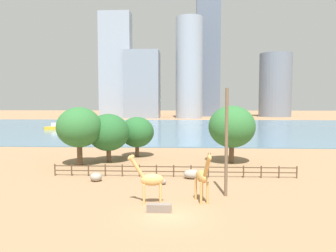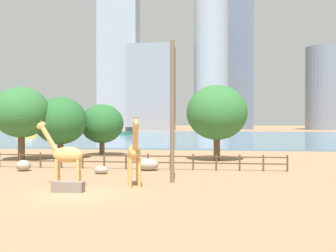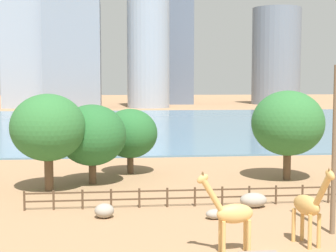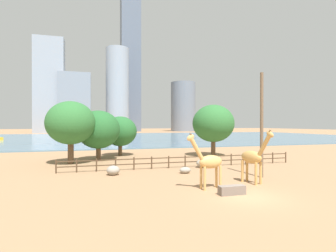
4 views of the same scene
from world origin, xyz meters
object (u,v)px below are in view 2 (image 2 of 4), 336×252
feeding_trough (68,187)px  boat_ferry (128,132)px  giraffe_companion (134,153)px  utility_pole (172,112)px  giraffe_tall (65,155)px  boulder_by_pole (148,164)px  boulder_small (101,170)px  tree_left_small (217,113)px  tree_center_broad (60,121)px  tree_right_tall (102,124)px  boulder_near_fence (23,165)px  tree_left_large (21,112)px  boat_tug (26,134)px

feeding_trough → boat_ferry: 85.43m
giraffe_companion → utility_pole: bearing=115.9°
giraffe_tall → boulder_by_pole: 9.59m
boulder_small → tree_left_small: (8.51, 11.63, 4.50)m
boulder_small → feeding_trough: bearing=-86.8°
giraffe_companion → tree_left_small: size_ratio=0.57×
tree_center_broad → giraffe_tall: bearing=-67.4°
boulder_by_pole → feeding_trough: 10.92m
giraffe_tall → tree_right_tall: (-4.21, 22.14, 1.66)m
boulder_near_fence → tree_left_small: (15.18, 10.64, 4.36)m
tree_center_broad → boat_ferry: (-7.51, 64.41, -3.10)m
boulder_by_pole → tree_left_small: (5.39, 9.05, 4.32)m
utility_pole → boulder_by_pole: size_ratio=5.13×
tree_left_large → tree_left_small: 19.66m
tree_center_broad → giraffe_companion: bearing=-55.9°
tree_left_large → boat_ferry: tree_left_large is taller
tree_left_small → boulder_near_fence: bearing=-145.0°
tree_right_tall → boat_tug: size_ratio=1.30×
giraffe_companion → feeding_trough: 4.49m
boulder_small → tree_right_tall: 16.92m
tree_left_large → giraffe_tall: bearing=-55.6°
giraffe_tall → utility_pole: utility_pole is taller
giraffe_tall → boat_ferry: size_ratio=0.84×
giraffe_companion → boat_tug: size_ratio=0.96×
boulder_near_fence → giraffe_tall: bearing=-48.9°
giraffe_tall → giraffe_companion: bearing=-176.8°
giraffe_companion → tree_left_small: tree_left_small is taller
feeding_trough → tree_left_large: size_ratio=0.24×
utility_pole → tree_left_small: size_ratio=1.22×
boulder_by_pole → tree_center_broad: bearing=140.7°
tree_left_large → boat_tug: bearing=115.6°
boulder_small → tree_left_large: (-11.01, 9.25, 4.53)m
boulder_near_fence → tree_left_large: 10.32m
utility_pole → boulder_by_pole: utility_pole is taller
giraffe_tall → utility_pole: (6.25, 2.58, 2.65)m
utility_pole → boat_tug: utility_pole is taller
boulder_by_pole → boat_ferry: 75.66m
tree_left_large → tree_right_tall: (6.40, 6.68, -1.20)m
tree_left_small → utility_pole: bearing=-99.9°
boulder_small → tree_center_broad: bearing=124.1°
giraffe_tall → boat_ferry: bearing=-86.1°
boulder_small → tree_center_broad: tree_center_broad is taller
utility_pole → tree_center_broad: (-13.66, 15.18, -0.63)m
feeding_trough → tree_left_large: (-11.46, 17.26, 4.53)m
boulder_small → tree_right_tall: tree_right_tall is taller
tree_center_broad → tree_left_small: size_ratio=0.86×
boat_tug → boulder_by_pole: bearing=93.7°
utility_pole → tree_center_broad: size_ratio=1.42×
boulder_small → boat_tug: 68.79m
giraffe_tall → boulder_small: 6.44m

